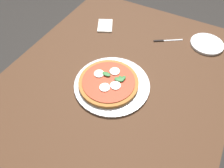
# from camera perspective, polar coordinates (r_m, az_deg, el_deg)

# --- Properties ---
(ground_plane) EXTENTS (6.00, 6.00, 0.00)m
(ground_plane) POSITION_cam_1_polar(r_m,az_deg,el_deg) (1.68, 0.70, -14.54)
(ground_plane) COLOR #2D2B28
(dining_table) EXTENTS (1.39, 1.09, 0.71)m
(dining_table) POSITION_cam_1_polar(r_m,az_deg,el_deg) (1.14, 1.00, -1.47)
(dining_table) COLOR #4C301E
(dining_table) RESTS_ON ground_plane
(serving_tray) EXTENTS (0.37, 0.37, 0.01)m
(serving_tray) POSITION_cam_1_polar(r_m,az_deg,el_deg) (1.05, -0.00, -0.14)
(serving_tray) COLOR silver
(serving_tray) RESTS_ON dining_table
(pizza) EXTENTS (0.29, 0.29, 0.03)m
(pizza) POSITION_cam_1_polar(r_m,az_deg,el_deg) (1.03, -0.91, 0.50)
(pizza) COLOR #B27033
(pizza) RESTS_ON serving_tray
(plate_white) EXTENTS (0.19, 0.19, 0.01)m
(plate_white) POSITION_cam_1_polar(r_m,az_deg,el_deg) (1.37, 24.10, 9.77)
(plate_white) COLOR white
(plate_white) RESTS_ON dining_table
(napkin) EXTENTS (0.16, 0.14, 0.01)m
(napkin) POSITION_cam_1_polar(r_m,az_deg,el_deg) (1.40, -1.87, 15.39)
(napkin) COLOR white
(napkin) RESTS_ON dining_table
(knife) EXTENTS (0.10, 0.15, 0.01)m
(knife) POSITION_cam_1_polar(r_m,az_deg,el_deg) (1.32, 13.87, 11.28)
(knife) COLOR black
(knife) RESTS_ON dining_table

